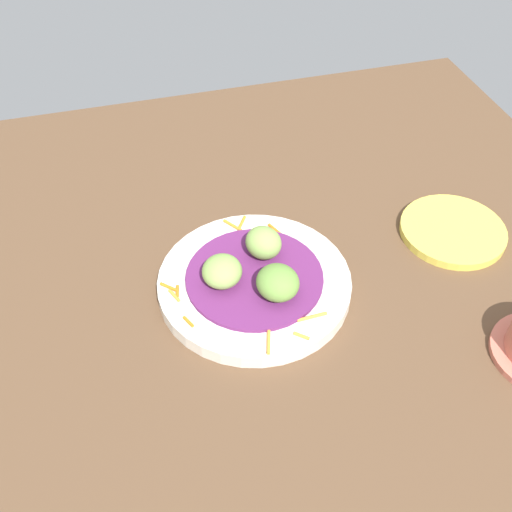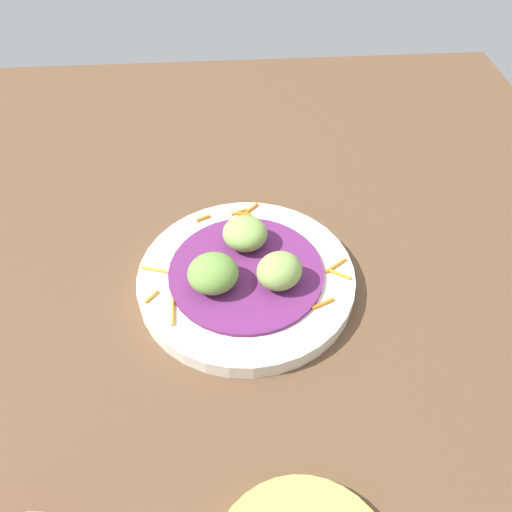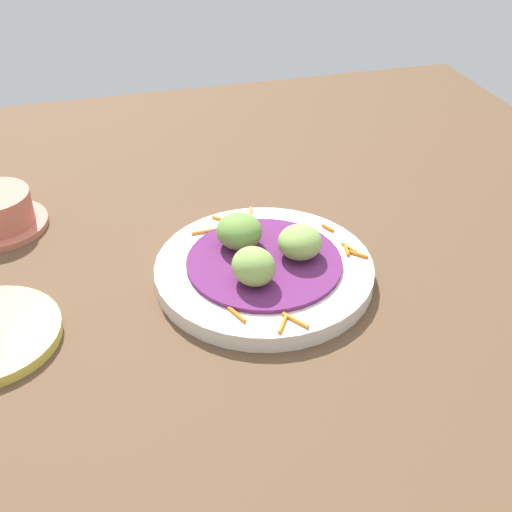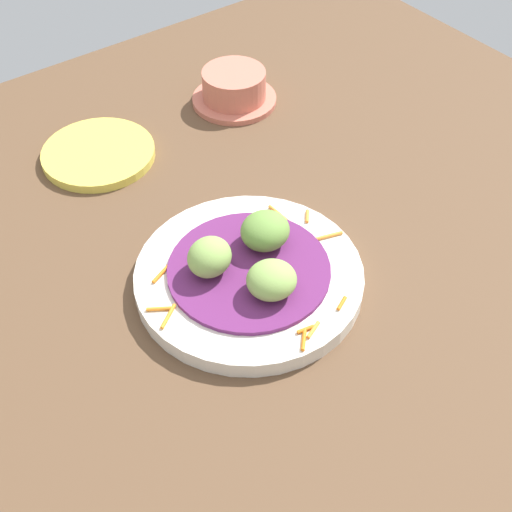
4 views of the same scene
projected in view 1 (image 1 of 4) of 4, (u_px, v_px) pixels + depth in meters
The scene contains 8 objects.
table_surface at pixel (257, 327), 74.58cm from camera, with size 110.00×110.00×2.00cm, color brown.
main_plate at pixel (254, 284), 77.02cm from camera, with size 24.42×24.42×1.93cm, color silver.
cabbage_bed at pixel (254, 277), 76.15cm from camera, with size 17.33×17.33×0.52cm, color #60235B.
carrot_garnish at pixel (241, 282), 75.57cm from camera, with size 18.39×23.38×0.40cm.
guac_scoop_left at pixel (263, 243), 77.32cm from camera, with size 4.92×4.44×3.98cm, color #84A851.
guac_scoop_center at pixel (222, 271), 74.05cm from camera, with size 4.93×5.15×3.54cm, color #84A851.
guac_scoop_right at pixel (278, 283), 72.54cm from camera, with size 5.16×5.47×3.82cm, color olive.
side_plate_small at pixel (453, 231), 84.59cm from camera, with size 14.54×14.54×1.18cm, color #E0CC4C.
Camera 1 is at (12.65, 44.92, 59.82)cm, focal length 42.67 mm.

